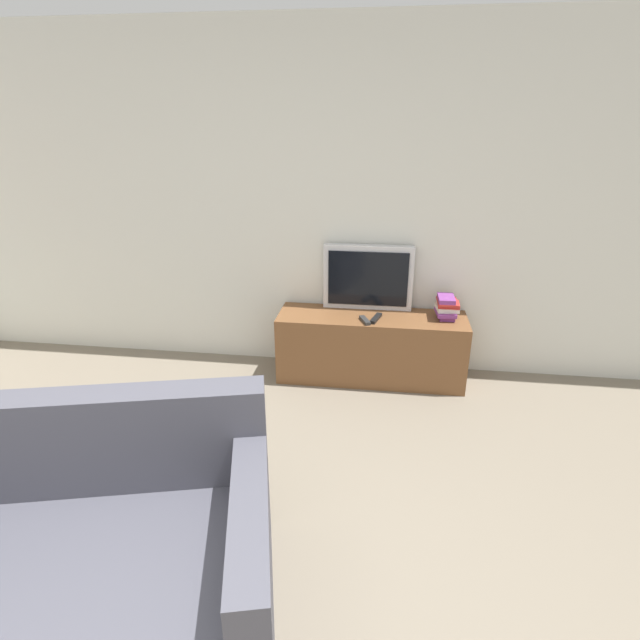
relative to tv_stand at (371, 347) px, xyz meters
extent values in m
cube|color=silver|center=(-0.57, 0.26, 1.04)|extent=(9.00, 0.06, 2.60)
cube|color=brown|center=(0.00, 0.00, 0.00)|extent=(1.44, 0.43, 0.53)
cube|color=silver|center=(-0.05, 0.17, 0.52)|extent=(0.69, 0.08, 0.51)
cube|color=black|center=(-0.05, 0.13, 0.52)|extent=(0.61, 0.01, 0.43)
cube|color=#474751|center=(-1.23, -2.36, -0.06)|extent=(2.07, 1.42, 0.40)
cube|color=#474751|center=(-1.33, -1.96, 0.38)|extent=(1.87, 0.62, 0.47)
cube|color=#474751|center=(-0.38, -2.14, 0.07)|extent=(0.38, 0.98, 0.66)
cube|color=#7A3884|center=(0.56, 0.02, 0.28)|extent=(0.11, 0.14, 0.03)
cube|color=#7A3884|center=(0.55, 0.03, 0.31)|extent=(0.15, 0.20, 0.03)
cube|color=silver|center=(0.56, 0.04, 0.34)|extent=(0.17, 0.18, 0.03)
cube|color=#B72D28|center=(0.57, 0.04, 0.37)|extent=(0.16, 0.16, 0.03)
cube|color=#B72D28|center=(0.56, 0.04, 0.39)|extent=(0.15, 0.21, 0.02)
cube|color=#7A3884|center=(0.54, 0.04, 0.42)|extent=(0.12, 0.19, 0.03)
cube|color=black|center=(0.03, -0.07, 0.27)|extent=(0.09, 0.19, 0.02)
cube|color=#2D2D2D|center=(-0.05, -0.12, 0.27)|extent=(0.10, 0.16, 0.02)
camera|label=1|loc=(0.08, -3.56, 1.68)|focal=28.00mm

